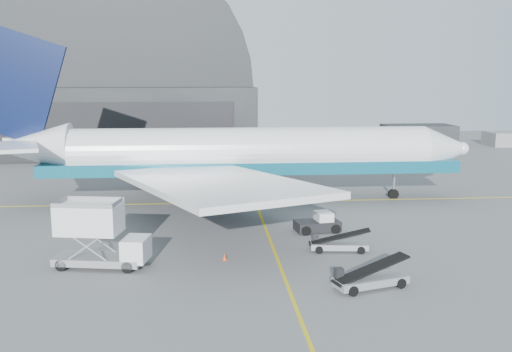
{
  "coord_description": "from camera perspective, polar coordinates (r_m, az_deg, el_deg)",
  "views": [
    {
      "loc": [
        -5.13,
        -41.71,
        13.73
      ],
      "look_at": [
        -0.69,
        11.04,
        4.5
      ],
      "focal_mm": 40.0,
      "sensor_mm": 36.0,
      "label": 1
    }
  ],
  "objects": [
    {
      "name": "traffic_cone",
      "position": [
        43.73,
        -3.16,
        -8.1
      ],
      "size": [
        0.34,
        0.34,
        0.49
      ],
      "color": "#F73E07",
      "rests_on": "ground"
    },
    {
      "name": "distant_bldg_b",
      "position": [
        125.86,
        23.79,
        2.79
      ],
      "size": [
        8.0,
        6.0,
        2.8
      ],
      "primitive_type": "cube",
      "color": "gray",
      "rests_on": "ground"
    },
    {
      "name": "taxi_lines",
      "position": [
        56.32,
        0.56,
        -4.21
      ],
      "size": [
        80.0,
        42.12,
        0.02
      ],
      "color": "gold",
      "rests_on": "ground"
    },
    {
      "name": "belt_loader_b",
      "position": [
        46.22,
        8.24,
        -6.76
      ],
      "size": [
        4.91,
        2.13,
        1.84
      ],
      "rotation": [
        0.0,
        0.0,
        -0.11
      ],
      "color": "gray",
      "rests_on": "ground"
    },
    {
      "name": "airliner",
      "position": [
        62.95,
        -2.45,
        2.22
      ],
      "size": [
        54.33,
        52.68,
        19.07
      ],
      "color": "white",
      "rests_on": "ground"
    },
    {
      "name": "distant_bldg_a",
      "position": [
        122.39,
        15.88,
        3.07
      ],
      "size": [
        14.0,
        8.0,
        4.0
      ],
      "primitive_type": "cube",
      "color": "black",
      "rests_on": "ground"
    },
    {
      "name": "pushback_tug",
      "position": [
        51.69,
        6.26,
        -4.79
      ],
      "size": [
        4.21,
        2.81,
        1.82
      ],
      "rotation": [
        0.0,
        0.0,
        0.14
      ],
      "color": "black",
      "rests_on": "ground"
    },
    {
      "name": "belt_loader_a",
      "position": [
        38.78,
        11.3,
        -10.05
      ],
      "size": [
        5.44,
        3.11,
        2.04
      ],
      "rotation": [
        0.0,
        0.0,
        0.3
      ],
      "color": "gray",
      "rests_on": "ground"
    },
    {
      "name": "catering_truck",
      "position": [
        43.13,
        -15.54,
        -5.76
      ],
      "size": [
        7.12,
        3.65,
        4.67
      ],
      "rotation": [
        0.0,
        0.0,
        -0.18
      ],
      "color": "gray",
      "rests_on": "ground"
    },
    {
      "name": "ground",
      "position": [
        44.21,
        2.11,
        -8.21
      ],
      "size": [
        200.0,
        200.0,
        0.0
      ],
      "primitive_type": "plane",
      "color": "#565659",
      "rests_on": "ground"
    },
    {
      "name": "hangar",
      "position": [
        108.06,
        -13.91,
        7.38
      ],
      "size": [
        50.0,
        28.3,
        28.0
      ],
      "color": "black",
      "rests_on": "ground"
    }
  ]
}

